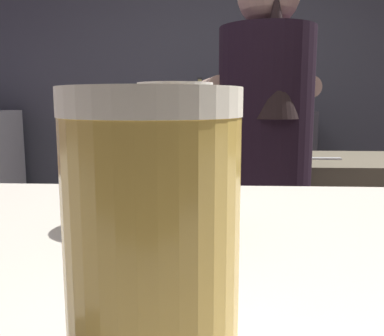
% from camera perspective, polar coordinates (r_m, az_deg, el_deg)
% --- Properties ---
extents(wall_back, '(5.20, 0.10, 2.70)m').
position_cam_1_polar(wall_back, '(3.57, 4.85, 11.32)').
color(wall_back, '#484955').
rests_on(wall_back, ground).
extents(prep_counter, '(2.10, 0.60, 0.94)m').
position_cam_1_polar(prep_counter, '(2.18, 15.34, -10.96)').
color(prep_counter, '#4D4536').
rests_on(prep_counter, ground).
extents(back_shelf, '(0.96, 0.36, 1.13)m').
position_cam_1_polar(back_shelf, '(3.36, 7.64, -2.02)').
color(back_shelf, '#3E3C44').
rests_on(back_shelf, ground).
extents(bartender, '(0.46, 0.54, 1.68)m').
position_cam_1_polar(bartender, '(1.58, 9.74, 0.46)').
color(bartender, '#302A35').
rests_on(bartender, ground).
extents(mixing_bowl, '(0.19, 0.19, 0.05)m').
position_cam_1_polar(mixing_bowl, '(2.00, -3.71, 2.13)').
color(mixing_bowl, beige).
rests_on(mixing_bowl, prep_counter).
extents(chefs_knife, '(0.24, 0.04, 0.01)m').
position_cam_1_polar(chefs_knife, '(2.03, 16.24, 1.24)').
color(chefs_knife, silver).
rests_on(chefs_knife, prep_counter).
extents(pint_glass_near, '(0.07, 0.07, 0.13)m').
position_cam_1_polar(pint_glass_near, '(0.42, -2.25, 2.11)').
color(pint_glass_near, gold).
rests_on(pint_glass_near, bar_counter).
extents(pint_glass_far, '(0.07, 0.07, 0.12)m').
position_cam_1_polar(pint_glass_far, '(0.18, -5.35, -9.11)').
color(pint_glass_far, gold).
rests_on(pint_glass_far, bar_counter).
extents(bottle_hot_sauce, '(0.06, 0.06, 0.21)m').
position_cam_1_polar(bottle_hot_sauce, '(3.35, 11.79, 8.96)').
color(bottle_hot_sauce, black).
rests_on(bottle_hot_sauce, back_shelf).
extents(bottle_vinegar, '(0.07, 0.07, 0.25)m').
position_cam_1_polar(bottle_vinegar, '(3.29, 1.06, 9.43)').
color(bottle_vinegar, '#D9D17A').
rests_on(bottle_vinegar, back_shelf).
extents(bottle_olive_oil, '(0.06, 0.06, 0.18)m').
position_cam_1_polar(bottle_olive_oil, '(3.21, 8.30, 8.85)').
color(bottle_olive_oil, '#448A2E').
rests_on(bottle_olive_oil, back_shelf).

